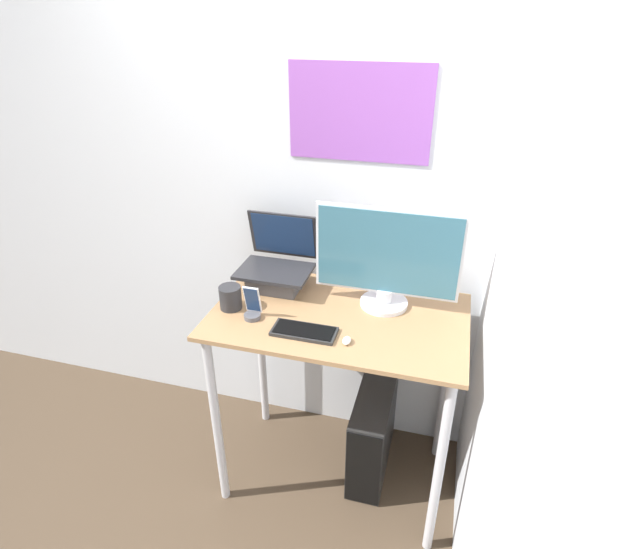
# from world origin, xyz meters

# --- Properties ---
(ground_plane) EXTENTS (12.00, 12.00, 0.00)m
(ground_plane) POSITION_xyz_m (0.00, 0.00, 0.00)
(ground_plane) COLOR #473828
(wall_back) EXTENTS (6.00, 0.06, 2.60)m
(wall_back) POSITION_xyz_m (-0.00, 0.73, 1.30)
(wall_back) COLOR silver
(wall_back) RESTS_ON ground_plane
(wall_side_right) EXTENTS (0.05, 6.00, 2.60)m
(wall_side_right) POSITION_xyz_m (0.62, 0.00, 1.30)
(wall_side_right) COLOR silver
(wall_side_right) RESTS_ON ground_plane
(desk) EXTENTS (1.08, 0.65, 0.97)m
(desk) POSITION_xyz_m (0.00, 0.32, 0.81)
(desk) COLOR #936D47
(desk) RESTS_ON ground_plane
(laptop) EXTENTS (0.33, 0.29, 0.33)m
(laptop) POSITION_xyz_m (-0.34, 0.49, 1.06)
(laptop) COLOR #4C4C51
(laptop) RESTS_ON desk
(monitor) EXTENTS (0.61, 0.21, 0.45)m
(monitor) POSITION_xyz_m (0.17, 0.45, 1.18)
(monitor) COLOR silver
(monitor) RESTS_ON desk
(keyboard) EXTENTS (0.26, 0.12, 0.02)m
(keyboard) POSITION_xyz_m (-0.10, 0.15, 0.98)
(keyboard) COLOR black
(keyboard) RESTS_ON desk
(mouse) EXTENTS (0.03, 0.05, 0.02)m
(mouse) POSITION_xyz_m (0.08, 0.13, 0.98)
(mouse) COLOR white
(mouse) RESTS_ON desk
(cell_phone) EXTENTS (0.07, 0.07, 0.15)m
(cell_phone) POSITION_xyz_m (-0.34, 0.20, 1.02)
(cell_phone) COLOR #4C4C51
(cell_phone) RESTS_ON desk
(computer_tower) EXTENTS (0.17, 0.52, 0.46)m
(computer_tower) POSITION_xyz_m (0.16, 0.44, 0.23)
(computer_tower) COLOR black
(computer_tower) RESTS_ON ground_plane
(mug) EXTENTS (0.10, 0.10, 0.10)m
(mug) POSITION_xyz_m (-0.46, 0.25, 1.02)
(mug) COLOR #262628
(mug) RESTS_ON desk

